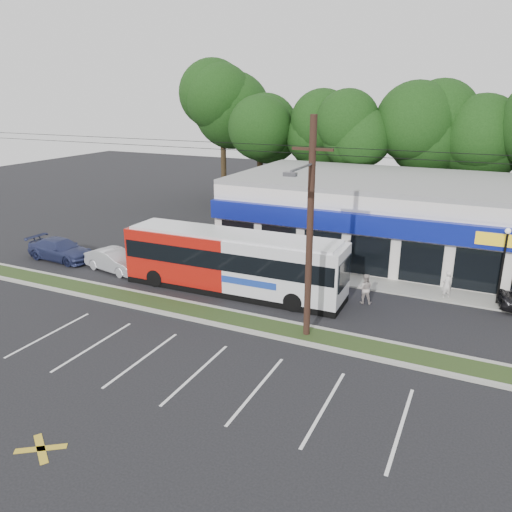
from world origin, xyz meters
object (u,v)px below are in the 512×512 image
at_px(car_silver, 115,260).
at_px(pedestrian_a, 447,285).
at_px(metrobus, 233,261).
at_px(car_blue, 61,249).
at_px(utility_pole, 306,224).
at_px(lamp_post, 504,257).
at_px(pedestrian_b, 365,289).

distance_m(car_silver, pedestrian_a, 19.98).
bearing_deg(pedestrian_a, metrobus, -16.32).
relative_size(metrobus, car_blue, 2.58).
xyz_separation_m(utility_pole, lamp_post, (8.17, 7.87, -2.74)).
bearing_deg(metrobus, utility_pole, -33.95).
bearing_deg(pedestrian_b, utility_pole, 59.19).
relative_size(utility_pole, car_silver, 11.65).
relative_size(car_silver, pedestrian_b, 2.59).
bearing_deg(pedestrian_b, lamp_post, -169.13).
height_order(lamp_post, car_blue, lamp_post).
xyz_separation_m(lamp_post, car_silver, (-22.10, -4.51, -1.96)).
bearing_deg(car_silver, metrobus, -78.51).
distance_m(lamp_post, pedestrian_a, 3.19).
height_order(car_blue, pedestrian_b, pedestrian_b).
bearing_deg(lamp_post, utility_pole, -136.05).
distance_m(utility_pole, metrobus, 7.51).
bearing_deg(utility_pole, car_blue, 169.12).
bearing_deg(car_blue, pedestrian_a, -78.03).
bearing_deg(car_blue, pedestrian_b, -83.17).
bearing_deg(car_silver, pedestrian_b, -73.71).
distance_m(metrobus, pedestrian_b, 7.45).
xyz_separation_m(lamp_post, metrobus, (-13.71, -4.30, -0.84)).
height_order(utility_pole, lamp_post, utility_pole).
relative_size(metrobus, pedestrian_b, 7.80).
height_order(car_silver, car_blue, car_blue).
xyz_separation_m(lamp_post, pedestrian_a, (-2.57, -0.30, -1.86)).
xyz_separation_m(metrobus, car_silver, (-8.39, -0.21, -1.12)).
xyz_separation_m(lamp_post, pedestrian_b, (-6.49, -2.80, -1.84)).
bearing_deg(pedestrian_a, lamp_post, 150.61).
relative_size(pedestrian_a, pedestrian_b, 0.98).
xyz_separation_m(utility_pole, car_blue, (-18.79, 3.61, -4.69)).
distance_m(lamp_post, car_blue, 27.36).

